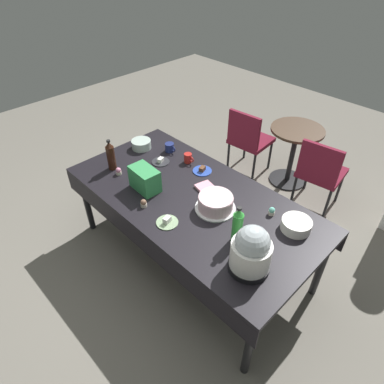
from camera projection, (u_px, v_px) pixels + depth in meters
The scene contains 22 objects.
ground at pixel (192, 256), 3.27m from camera, with size 9.00×9.00×0.00m, color slate.
potluck_table at pixel (192, 202), 2.84m from camera, with size 2.20×1.10×0.75m.
frosted_layer_cake at pixel (216, 203), 2.65m from camera, with size 0.33×0.33×0.12m.
slow_cooker at pixel (251, 251), 2.13m from camera, with size 0.27×0.27×0.36m.
glass_salad_bowl at pixel (141, 144), 3.38m from camera, with size 0.19×0.19×0.08m, color #B2C6BC.
ceramic_snack_bowl at pixel (296, 225), 2.48m from camera, with size 0.22×0.22×0.08m, color silver.
dessert_plate_cobalt at pixel (202, 170), 3.08m from camera, with size 0.17×0.17×0.05m.
dessert_plate_white at pixel (136, 170), 3.09m from camera, with size 0.15×0.15×0.04m.
dessert_plate_charcoal at pixel (161, 161), 3.20m from camera, with size 0.17×0.17×0.05m.
dessert_plate_sage at pixel (167, 222), 2.55m from camera, with size 0.17×0.17×0.05m.
cupcake_cocoa at pixel (119, 171), 3.03m from camera, with size 0.05×0.05×0.07m.
cupcake_rose at pixel (272, 211), 2.62m from camera, with size 0.05×0.05×0.07m.
cupcake_mint at pixel (144, 203), 2.69m from camera, with size 0.05×0.05×0.07m.
soda_bottle_cola at pixel (111, 156), 3.04m from camera, with size 0.08×0.08×0.30m.
soda_bottle_lime_soda at pixel (237, 226), 2.33m from camera, with size 0.08×0.08×0.31m.
coffee_mug_red at pixel (188, 158), 3.18m from camera, with size 0.11×0.07×0.09m.
coffee_mug_navy at pixel (170, 147), 3.33m from camera, with size 0.13×0.09×0.08m.
soda_carton at pixel (145, 179), 2.83m from camera, with size 0.26×0.16×0.20m, color #338C4C.
paper_napkin_stack at pixel (205, 187), 2.88m from camera, with size 0.14×0.14×0.02m, color pink.
maroon_chair_left at pixel (248, 138), 4.08m from camera, with size 0.47×0.47×0.85m.
maroon_chair_right at pixel (320, 170), 3.55m from camera, with size 0.49×0.49×0.85m.
round_cafe_table at pixel (294, 146), 3.92m from camera, with size 0.60×0.60×0.72m.
Camera 1 is at (1.54, -1.51, 2.54)m, focal length 31.68 mm.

